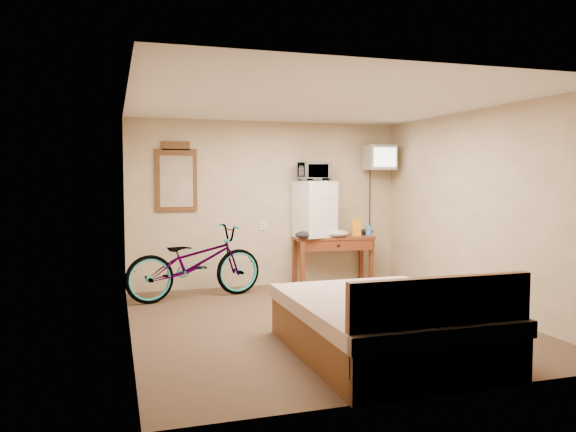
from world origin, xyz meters
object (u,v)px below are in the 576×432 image
(mini_fridge, at_px, (315,209))
(blue_cup, at_px, (369,231))
(desk, at_px, (334,245))
(crt_television, at_px, (379,158))
(bed, at_px, (387,326))
(bicycle, at_px, (195,262))
(wall_mirror, at_px, (176,178))
(microwave, at_px, (315,171))

(mini_fridge, height_order, blue_cup, mini_fridge)
(desk, distance_m, mini_fridge, 0.63)
(crt_television, xyz_separation_m, bed, (-1.60, -3.39, -1.67))
(crt_television, relative_size, bicycle, 0.30)
(mini_fridge, xyz_separation_m, blue_cup, (0.85, -0.12, -0.35))
(desk, relative_size, bicycle, 0.66)
(blue_cup, bearing_deg, desk, 173.67)
(bicycle, bearing_deg, desk, -92.11)
(desk, height_order, wall_mirror, wall_mirror)
(wall_mirror, bearing_deg, bed, -67.40)
(crt_television, height_order, bicycle, crt_television)
(desk, distance_m, bicycle, 2.21)
(microwave, xyz_separation_m, wall_mirror, (-2.05, 0.21, -0.09))
(wall_mirror, distance_m, bed, 4.17)
(crt_television, relative_size, bed, 0.27)
(crt_television, bearing_deg, microwave, 177.79)
(bicycle, height_order, bed, bicycle)
(mini_fridge, xyz_separation_m, crt_television, (1.06, -0.04, 0.79))
(blue_cup, bearing_deg, microwave, 171.85)
(crt_television, bearing_deg, wall_mirror, 175.40)
(mini_fridge, xyz_separation_m, bicycle, (-1.88, -0.42, -0.68))
(microwave, distance_m, crt_television, 1.08)
(blue_cup, bearing_deg, bicycle, -173.75)
(bicycle, relative_size, bed, 0.89)
(wall_mirror, relative_size, bicycle, 0.53)
(microwave, xyz_separation_m, bed, (-0.54, -3.43, -1.45))
(microwave, height_order, bed, microwave)
(mini_fridge, height_order, microwave, microwave)
(blue_cup, height_order, bed, blue_cup)
(mini_fridge, bearing_deg, crt_television, -2.20)
(wall_mirror, height_order, bicycle, wall_mirror)
(bed, bearing_deg, wall_mirror, 112.60)
(desk, bearing_deg, bicycle, -170.59)
(desk, xyz_separation_m, mini_fridge, (-0.29, 0.06, 0.56))
(blue_cup, height_order, crt_television, crt_television)
(microwave, relative_size, crt_television, 0.90)
(microwave, distance_m, wall_mirror, 2.07)
(blue_cup, relative_size, bicycle, 0.08)
(desk, xyz_separation_m, bicycle, (-2.18, -0.36, -0.12))
(microwave, distance_m, bicycle, 2.30)
(desk, relative_size, blue_cup, 8.11)
(bed, bearing_deg, mini_fridge, 81.10)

